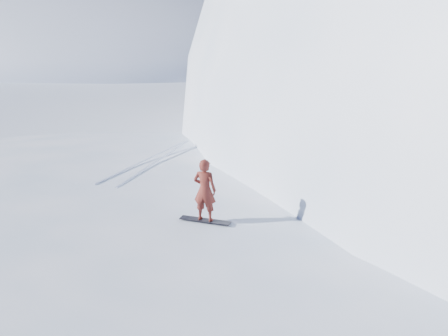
# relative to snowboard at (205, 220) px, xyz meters

# --- Properties ---
(ground) EXTENTS (400.00, 400.00, 0.00)m
(ground) POSITION_rel_snowboard_xyz_m (-3.48, -1.76, -2.41)
(ground) COLOR white
(ground) RESTS_ON ground
(near_ridge) EXTENTS (36.00, 28.00, 4.80)m
(near_ridge) POSITION_rel_snowboard_xyz_m (-2.48, 1.24, -2.41)
(near_ridge) COLOR white
(near_ridge) RESTS_ON ground
(far_ridge_a) EXTENTS (120.00, 70.00, 28.00)m
(far_ridge_a) POSITION_rel_snowboard_xyz_m (-73.48, 58.24, -2.41)
(far_ridge_a) COLOR white
(far_ridge_a) RESTS_ON ground
(far_ridge_c) EXTENTS (140.00, 90.00, 36.00)m
(far_ridge_c) POSITION_rel_snowboard_xyz_m (-43.48, 108.24, -2.41)
(far_ridge_c) COLOR white
(far_ridge_c) RESTS_ON ground
(wind_bumps) EXTENTS (16.00, 14.40, 1.00)m
(wind_bumps) POSITION_rel_snowboard_xyz_m (-4.04, 0.36, -2.41)
(wind_bumps) COLOR white
(wind_bumps) RESTS_ON ground
(snowboard) EXTENTS (1.33, 0.45, 0.02)m
(snowboard) POSITION_rel_snowboard_xyz_m (0.00, 0.00, 0.00)
(snowboard) COLOR black
(snowboard) RESTS_ON near_ridge
(snowboarder) EXTENTS (0.63, 0.46, 1.57)m
(snowboarder) POSITION_rel_snowboard_xyz_m (0.00, 0.00, 0.80)
(snowboarder) COLOR maroon
(snowboarder) RESTS_ON snowboard
(vapor_plume) EXTENTS (10.32, 8.26, 7.22)m
(vapor_plume) POSITION_rel_snowboard_xyz_m (-58.66, 45.87, -2.41)
(vapor_plume) COLOR white
(vapor_plume) RESTS_ON ground
(board_tracks) EXTENTS (1.30, 5.99, 0.04)m
(board_tracks) POSITION_rel_snowboard_xyz_m (-4.38, 3.84, 0.01)
(board_tracks) COLOR silver
(board_tracks) RESTS_ON ground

